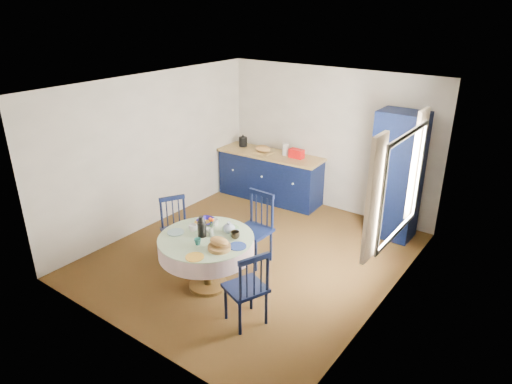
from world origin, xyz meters
TOP-DOWN VIEW (x-y plane):
  - floor at (0.00, 0.00)m, footprint 4.50×4.50m
  - ceiling at (0.00, 0.00)m, footprint 4.50×4.50m
  - wall_back at (0.00, 2.25)m, footprint 4.00×0.02m
  - wall_left at (-2.00, 0.00)m, footprint 0.02×4.50m
  - wall_right at (2.00, 0.00)m, footprint 0.02×4.50m
  - window at (1.95, 0.30)m, footprint 0.10×1.74m
  - kitchen_counter at (-1.00, 1.90)m, footprint 2.05×0.75m
  - pantry_cabinet at (1.40, 1.85)m, footprint 0.71×0.52m
  - dining_table at (0.02, -1.00)m, footprint 1.23×1.23m
  - chair_left at (-0.85, -0.69)m, footprint 0.55×0.55m
  - chair_far at (0.11, -0.09)m, footprint 0.48×0.45m
  - chair_right at (0.88, -1.28)m, footprint 0.55×0.56m
  - mug_a at (-0.24, -0.97)m, footprint 0.11×0.11m
  - mug_b at (0.05, -1.20)m, footprint 0.09×0.09m
  - mug_c at (0.32, -0.80)m, footprint 0.12×0.12m
  - mug_d at (-0.12, -0.68)m, footprint 0.10×0.10m
  - cobalt_bowl at (-0.26, -0.70)m, footprint 0.23×0.23m

SIDE VIEW (x-z plane):
  - floor at x=0.00m, z-range 0.00..0.00m
  - kitchen_counter at x=-1.00m, z-range -0.11..1.04m
  - chair_left at x=-0.85m, z-range 0.01..0.93m
  - chair_right at x=0.88m, z-range 0.01..0.98m
  - chair_far at x=0.11m, z-range 0.01..1.04m
  - dining_table at x=0.02m, z-range 0.11..1.13m
  - cobalt_bowl at x=-0.26m, z-range 0.74..0.80m
  - mug_b at x=0.05m, z-range 0.74..0.82m
  - mug_a at x=-0.24m, z-range 0.74..0.83m
  - mug_d at x=-0.12m, z-range 0.74..0.83m
  - mug_c at x=0.32m, z-range 0.74..0.84m
  - pantry_cabinet at x=1.40m, z-range 0.00..2.02m
  - wall_back at x=0.00m, z-range 0.00..2.50m
  - wall_left at x=-2.00m, z-range 0.00..2.50m
  - wall_right at x=2.00m, z-range 0.00..2.50m
  - window at x=1.95m, z-range 0.80..2.25m
  - ceiling at x=0.00m, z-range 2.50..2.50m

